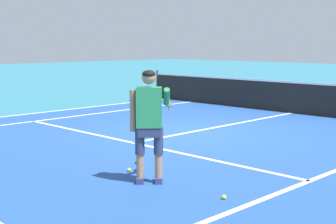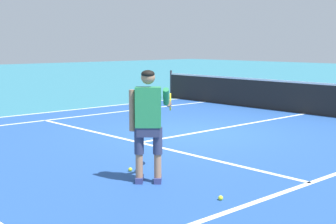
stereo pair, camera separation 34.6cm
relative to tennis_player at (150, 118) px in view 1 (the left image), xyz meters
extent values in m
plane|color=teal|center=(-2.43, 3.51, -0.99)|extent=(80.00, 80.00, 0.00)
cube|color=#234C93|center=(-2.43, 2.88, -0.99)|extent=(10.98, 11.02, 0.00)
cube|color=white|center=(-2.43, 1.79, -0.99)|extent=(8.23, 0.10, 0.01)
cube|color=white|center=(-2.43, 4.99, -0.99)|extent=(0.10, 6.40, 0.01)
cube|color=white|center=(-6.55, 2.88, -0.99)|extent=(0.10, 10.62, 0.01)
cube|color=white|center=(-7.92, 2.88, -0.99)|extent=(0.10, 10.62, 0.01)
cylinder|color=#333338|center=(-8.37, 8.19, -0.45)|extent=(0.08, 0.08, 1.07)
cube|color=black|center=(-2.43, 8.19, -0.53)|extent=(11.84, 0.02, 0.91)
cube|color=white|center=(-2.43, 8.19, -0.05)|extent=(11.84, 0.03, 0.06)
cube|color=navy|center=(-0.11, -0.10, -0.94)|extent=(0.28, 0.27, 0.09)
cube|color=navy|center=(0.08, 0.10, -0.94)|extent=(0.28, 0.27, 0.09)
cylinder|color=#A37556|center=(-0.08, -0.13, -0.72)|extent=(0.11, 0.11, 0.36)
cylinder|color=#2D3351|center=(-0.08, -0.13, -0.33)|extent=(0.14, 0.14, 0.41)
cylinder|color=#A37556|center=(0.11, 0.08, -0.72)|extent=(0.11, 0.11, 0.36)
cylinder|color=#2D3351|center=(0.11, 0.08, -0.33)|extent=(0.14, 0.14, 0.41)
cube|color=#2D3351|center=(0.02, -0.02, -0.17)|extent=(0.38, 0.38, 0.20)
cube|color=#28844C|center=(0.02, -0.02, 0.17)|extent=(0.42, 0.43, 0.60)
cylinder|color=#A37556|center=(-0.15, -0.20, 0.12)|extent=(0.09, 0.09, 0.62)
cylinder|color=#28844C|center=(0.13, 0.23, 0.32)|extent=(0.25, 0.25, 0.29)
cylinder|color=#A37556|center=(0.01, 0.40, 0.18)|extent=(0.27, 0.26, 0.14)
sphere|color=#A37556|center=(0.01, -0.02, 0.62)|extent=(0.21, 0.21, 0.21)
ellipsoid|color=black|center=(0.02, -0.03, 0.67)|extent=(0.28, 0.28, 0.12)
cylinder|color=#232326|center=(-0.14, 0.56, 0.15)|extent=(0.17, 0.16, 0.03)
cylinder|color=yellow|center=(-0.25, 0.67, 0.15)|extent=(0.09, 0.09, 0.02)
torus|color=yellow|center=(-0.39, 0.79, 0.15)|extent=(0.23, 0.22, 0.30)
cylinder|color=silver|center=(-0.39, 0.79, 0.15)|extent=(0.18, 0.17, 0.25)
sphere|color=#CCE02D|center=(1.31, 0.16, -0.96)|extent=(0.07, 0.07, 0.07)
sphere|color=#CCE02D|center=(-0.70, 0.18, -0.96)|extent=(0.07, 0.07, 0.07)
camera|label=1|loc=(5.29, -4.90, 1.11)|focal=52.22mm
camera|label=2|loc=(5.53, -4.65, 1.11)|focal=52.22mm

